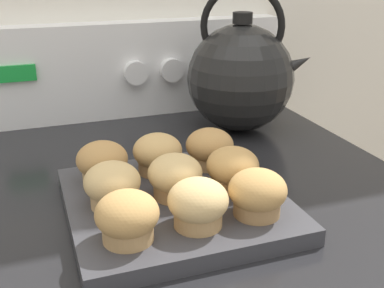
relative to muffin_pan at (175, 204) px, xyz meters
name	(u,v)px	position (x,y,z in m)	size (l,w,h in m)	color
control_panel	(106,71)	(-0.01, 0.43, 0.08)	(0.75, 0.07, 0.19)	white
muffin_pan	(175,204)	(0.00, 0.00, 0.00)	(0.27, 0.27, 0.02)	#38383D
muffin_r0_c0	(127,218)	(-0.08, -0.08, 0.04)	(0.07, 0.07, 0.06)	tan
muffin_r0_c1	(198,204)	(0.00, -0.08, 0.04)	(0.07, 0.07, 0.06)	tan
muffin_r0_c2	(257,194)	(0.08, -0.08, 0.04)	(0.07, 0.07, 0.06)	#A37A4C
muffin_r1_c0	(112,185)	(-0.08, 0.00, 0.04)	(0.07, 0.07, 0.06)	tan
muffin_r1_c1	(175,177)	(0.00, 0.00, 0.04)	(0.07, 0.07, 0.06)	#A37A4C
muffin_r1_c2	(233,169)	(0.08, 0.00, 0.04)	(0.07, 0.07, 0.06)	olive
muffin_r2_c0	(102,163)	(-0.08, 0.08, 0.04)	(0.07, 0.07, 0.06)	tan
muffin_r2_c1	(158,154)	(0.00, 0.08, 0.04)	(0.07, 0.07, 0.06)	#A37A4C
muffin_r2_c2	(210,148)	(0.08, 0.08, 0.04)	(0.07, 0.07, 0.06)	tan
tea_kettle	(241,76)	(0.21, 0.27, 0.09)	(0.23, 0.20, 0.27)	black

